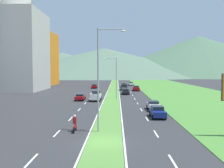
{
  "coord_description": "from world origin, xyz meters",
  "views": [
    {
      "loc": [
        1.08,
        -22.33,
        6.58
      ],
      "look_at": [
        -0.26,
        46.93,
        2.58
      ],
      "focal_mm": 40.4,
      "sensor_mm": 36.0,
      "label": 1
    }
  ],
  "objects_px": {
    "car_1": "(94,86)",
    "pickup_truck_0": "(124,87)",
    "street_lamp_mid": "(115,75)",
    "car_6": "(153,105)",
    "car_2": "(136,88)",
    "pickup_truck_1": "(96,96)",
    "car_7": "(123,85)",
    "motorcycle_rider": "(75,125)",
    "car_0": "(158,112)",
    "street_lamp_near": "(101,74)",
    "car_8": "(131,84)",
    "car_5": "(80,97)",
    "car_3": "(126,92)"
  },
  "relations": [
    {
      "from": "car_5",
      "to": "pickup_truck_1",
      "type": "bearing_deg",
      "value": -95.09
    },
    {
      "from": "car_1",
      "to": "car_6",
      "type": "relative_size",
      "value": 1.0
    },
    {
      "from": "car_1",
      "to": "street_lamp_mid",
      "type": "bearing_deg",
      "value": -167.1
    },
    {
      "from": "pickup_truck_1",
      "to": "motorcycle_rider",
      "type": "xyz_separation_m",
      "value": [
        -0.01,
        -26.94,
        -0.24
      ]
    },
    {
      "from": "car_6",
      "to": "car_3",
      "type": "bearing_deg",
      "value": -172.03
    },
    {
      "from": "car_2",
      "to": "car_8",
      "type": "relative_size",
      "value": 0.98
    },
    {
      "from": "car_6",
      "to": "car_8",
      "type": "xyz_separation_m",
      "value": [
        -0.17,
        62.47,
        -0.02
      ]
    },
    {
      "from": "car_2",
      "to": "pickup_truck_0",
      "type": "bearing_deg",
      "value": -127.08
    },
    {
      "from": "pickup_truck_1",
      "to": "street_lamp_near",
      "type": "bearing_deg",
      "value": -174.14
    },
    {
      "from": "car_2",
      "to": "car_6",
      "type": "height_order",
      "value": "car_2"
    },
    {
      "from": "car_7",
      "to": "motorcycle_rider",
      "type": "bearing_deg",
      "value": -5.84
    },
    {
      "from": "street_lamp_near",
      "to": "car_3",
      "type": "height_order",
      "value": "street_lamp_near"
    },
    {
      "from": "car_0",
      "to": "car_2",
      "type": "relative_size",
      "value": 0.95
    },
    {
      "from": "car_1",
      "to": "motorcycle_rider",
      "type": "bearing_deg",
      "value": -176.81
    },
    {
      "from": "car_8",
      "to": "motorcycle_rider",
      "type": "relative_size",
      "value": 2.3
    },
    {
      "from": "car_5",
      "to": "motorcycle_rider",
      "type": "xyz_separation_m",
      "value": [
        3.38,
        -27.24,
        0.02
      ]
    },
    {
      "from": "car_0",
      "to": "car_6",
      "type": "bearing_deg",
      "value": 176.78
    },
    {
      "from": "street_lamp_near",
      "to": "pickup_truck_1",
      "type": "height_order",
      "value": "street_lamp_near"
    },
    {
      "from": "car_1",
      "to": "car_8",
      "type": "height_order",
      "value": "car_8"
    },
    {
      "from": "street_lamp_near",
      "to": "pickup_truck_1",
      "type": "bearing_deg",
      "value": 95.86
    },
    {
      "from": "car_1",
      "to": "car_3",
      "type": "bearing_deg",
      "value": -154.71
    },
    {
      "from": "car_2",
      "to": "pickup_truck_1",
      "type": "xyz_separation_m",
      "value": [
        -10.41,
        -24.4,
        0.18
      ]
    },
    {
      "from": "car_8",
      "to": "pickup_truck_1",
      "type": "bearing_deg",
      "value": -11.57
    },
    {
      "from": "street_lamp_near",
      "to": "motorcycle_rider",
      "type": "distance_m",
      "value": 6.09
    },
    {
      "from": "street_lamp_near",
      "to": "street_lamp_mid",
      "type": "relative_size",
      "value": 1.18
    },
    {
      "from": "street_lamp_mid",
      "to": "car_7",
      "type": "relative_size",
      "value": 1.99
    },
    {
      "from": "street_lamp_mid",
      "to": "car_2",
      "type": "relative_size",
      "value": 2.04
    },
    {
      "from": "street_lamp_near",
      "to": "car_1",
      "type": "relative_size",
      "value": 2.31
    },
    {
      "from": "car_8",
      "to": "pickup_truck_0",
      "type": "distance_m",
      "value": 23.03
    },
    {
      "from": "car_1",
      "to": "car_5",
      "type": "xyz_separation_m",
      "value": [
        0.07,
        -34.72,
        -0.01
      ]
    },
    {
      "from": "motorcycle_rider",
      "to": "car_2",
      "type": "bearing_deg",
      "value": -11.48
    },
    {
      "from": "car_1",
      "to": "car_6",
      "type": "distance_m",
      "value": 49.53
    },
    {
      "from": "street_lamp_near",
      "to": "pickup_truck_0",
      "type": "distance_m",
      "value": 54.61
    },
    {
      "from": "car_7",
      "to": "pickup_truck_0",
      "type": "distance_m",
      "value": 12.74
    },
    {
      "from": "street_lamp_mid",
      "to": "car_6",
      "type": "distance_m",
      "value": 16.78
    },
    {
      "from": "car_3",
      "to": "pickup_truck_1",
      "type": "relative_size",
      "value": 0.81
    },
    {
      "from": "car_7",
      "to": "car_2",
      "type": "bearing_deg",
      "value": 13.0
    },
    {
      "from": "car_5",
      "to": "pickup_truck_1",
      "type": "xyz_separation_m",
      "value": [
        3.39,
        -0.3,
        0.26
      ]
    },
    {
      "from": "street_lamp_mid",
      "to": "car_6",
      "type": "xyz_separation_m",
      "value": [
        6.37,
        -14.86,
        -4.5
      ]
    },
    {
      "from": "street_lamp_near",
      "to": "street_lamp_mid",
      "type": "bearing_deg",
      "value": 87.56
    },
    {
      "from": "street_lamp_near",
      "to": "street_lamp_mid",
      "type": "distance_m",
      "value": 29.42
    },
    {
      "from": "car_5",
      "to": "car_6",
      "type": "xyz_separation_m",
      "value": [
        13.78,
        -12.83,
        0.05
      ]
    },
    {
      "from": "street_lamp_mid",
      "to": "car_1",
      "type": "bearing_deg",
      "value": 102.9
    },
    {
      "from": "car_6",
      "to": "car_7",
      "type": "bearing_deg",
      "value": -176.11
    },
    {
      "from": "car_3",
      "to": "car_7",
      "type": "distance_m",
      "value": 26.52
    },
    {
      "from": "street_lamp_mid",
      "to": "car_8",
      "type": "relative_size",
      "value": 1.99
    },
    {
      "from": "car_1",
      "to": "pickup_truck_0",
      "type": "bearing_deg",
      "value": -127.57
    },
    {
      "from": "car_1",
      "to": "car_2",
      "type": "bearing_deg",
      "value": -127.44
    },
    {
      "from": "car_2",
      "to": "car_5",
      "type": "height_order",
      "value": "car_2"
    },
    {
      "from": "car_7",
      "to": "pickup_truck_1",
      "type": "distance_m",
      "value": 40.49
    }
  ]
}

